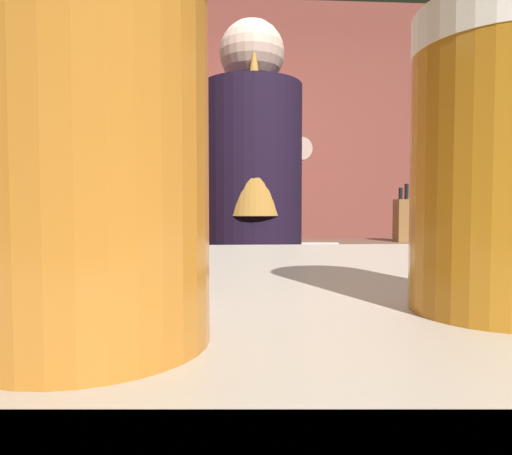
% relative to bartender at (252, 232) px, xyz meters
% --- Properties ---
extents(wall_back, '(5.20, 0.10, 2.70)m').
position_rel_bartender_xyz_m(wall_back, '(-0.25, 2.02, 0.36)').
color(wall_back, brown).
rests_on(wall_back, ground).
extents(prep_counter, '(2.10, 0.60, 0.92)m').
position_rel_bartender_xyz_m(prep_counter, '(0.10, 0.46, -0.53)').
color(prep_counter, brown).
rests_on(prep_counter, ground).
extents(back_shelf, '(0.90, 0.36, 1.08)m').
position_rel_bartender_xyz_m(back_shelf, '(-0.36, 1.74, -0.45)').
color(back_shelf, '#3A3641').
rests_on(back_shelf, ground).
extents(bartender, '(0.42, 0.51, 1.71)m').
position_rel_bartender_xyz_m(bartender, '(0.00, 0.00, 0.00)').
color(bartender, '#232D3D').
rests_on(bartender, ground).
extents(knife_block, '(0.10, 0.08, 0.27)m').
position_rel_bartender_xyz_m(knife_block, '(0.76, 0.53, 0.03)').
color(knife_block, brown).
rests_on(knife_block, prep_counter).
extents(mixing_bowl, '(0.17, 0.17, 0.05)m').
position_rel_bartender_xyz_m(mixing_bowl, '(-0.55, 0.44, -0.05)').
color(mixing_bowl, slate).
rests_on(mixing_bowl, prep_counter).
extents(chefs_knife, '(0.24, 0.05, 0.01)m').
position_rel_bartender_xyz_m(chefs_knife, '(0.28, 0.41, -0.07)').
color(chefs_knife, silver).
rests_on(chefs_knife, prep_counter).
extents(pint_glass_near, '(0.08, 0.08, 0.15)m').
position_rel_bartender_xyz_m(pint_glass_near, '(-0.12, -1.35, 0.11)').
color(pint_glass_near, '#B86D23').
rests_on(pint_glass_near, bar_counter).
extents(pint_glass_far, '(0.07, 0.07, 0.13)m').
position_rel_bartender_xyz_m(pint_glass_far, '(0.04, -1.32, 0.10)').
color(pint_glass_far, '#B26E19').
rests_on(pint_glass_far, bar_counter).
extents(bottle_hot_sauce, '(0.07, 0.07, 0.25)m').
position_rel_bartender_xyz_m(bottle_hot_sauce, '(0.02, 1.74, 0.18)').
color(bottle_hot_sauce, '#4B8033').
rests_on(bottle_hot_sauce, back_shelf).
extents(bottle_olive_oil, '(0.05, 0.05, 0.19)m').
position_rel_bartender_xyz_m(bottle_olive_oil, '(-0.23, 1.78, 0.16)').
color(bottle_olive_oil, black).
rests_on(bottle_olive_oil, back_shelf).
extents(bottle_vinegar, '(0.07, 0.07, 0.20)m').
position_rel_bartender_xyz_m(bottle_vinegar, '(-0.63, 1.76, 0.16)').
color(bottle_vinegar, '#C8D080').
rests_on(bottle_vinegar, back_shelf).
extents(bottle_soy, '(0.07, 0.07, 0.19)m').
position_rel_bartender_xyz_m(bottle_soy, '(-0.75, 1.82, 0.16)').
color(bottle_soy, black).
rests_on(bottle_soy, back_shelf).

